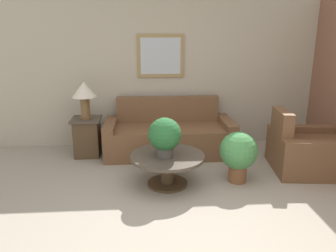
{
  "coord_description": "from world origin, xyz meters",
  "views": [
    {
      "loc": [
        -0.59,
        -2.82,
        2.0
      ],
      "look_at": [
        -0.25,
        1.92,
        0.63
      ],
      "focal_mm": 35.0,
      "sensor_mm": 36.0,
      "label": 1
    }
  ],
  "objects_px": {
    "coffee_table": "(167,163)",
    "table_lamp": "(84,93)",
    "armchair": "(306,151)",
    "couch_main": "(169,136)",
    "potted_plant_floor": "(238,153)",
    "potted_plant_on_table": "(165,136)",
    "side_table": "(87,137)"
  },
  "relations": [
    {
      "from": "coffee_table",
      "to": "table_lamp",
      "type": "height_order",
      "value": "table_lamp"
    },
    {
      "from": "armchair",
      "to": "table_lamp",
      "type": "height_order",
      "value": "table_lamp"
    },
    {
      "from": "couch_main",
      "to": "potted_plant_floor",
      "type": "distance_m",
      "value": 1.46
    },
    {
      "from": "couch_main",
      "to": "potted_plant_on_table",
      "type": "height_order",
      "value": "potted_plant_on_table"
    },
    {
      "from": "armchair",
      "to": "table_lamp",
      "type": "bearing_deg",
      "value": 82.18
    },
    {
      "from": "couch_main",
      "to": "potted_plant_floor",
      "type": "height_order",
      "value": "couch_main"
    },
    {
      "from": "armchair",
      "to": "table_lamp",
      "type": "distance_m",
      "value": 3.52
    },
    {
      "from": "couch_main",
      "to": "potted_plant_on_table",
      "type": "bearing_deg",
      "value": -96.88
    },
    {
      "from": "armchair",
      "to": "potted_plant_floor",
      "type": "xyz_separation_m",
      "value": [
        -1.11,
        -0.31,
        0.12
      ]
    },
    {
      "from": "couch_main",
      "to": "side_table",
      "type": "relative_size",
      "value": 3.32
    },
    {
      "from": "armchair",
      "to": "potted_plant_floor",
      "type": "height_order",
      "value": "armchair"
    },
    {
      "from": "potted_plant_floor",
      "to": "potted_plant_on_table",
      "type": "bearing_deg",
      "value": -175.78
    },
    {
      "from": "table_lamp",
      "to": "potted_plant_floor",
      "type": "distance_m",
      "value": 2.59
    },
    {
      "from": "couch_main",
      "to": "potted_plant_on_table",
      "type": "relative_size",
      "value": 4.11
    },
    {
      "from": "potted_plant_floor",
      "to": "table_lamp",
      "type": "bearing_deg",
      "value": 152.38
    },
    {
      "from": "coffee_table",
      "to": "table_lamp",
      "type": "xyz_separation_m",
      "value": [
        -1.25,
        1.19,
        0.75
      ]
    },
    {
      "from": "couch_main",
      "to": "side_table",
      "type": "height_order",
      "value": "couch_main"
    },
    {
      "from": "side_table",
      "to": "armchair",
      "type": "bearing_deg",
      "value": -14.27
    },
    {
      "from": "table_lamp",
      "to": "potted_plant_on_table",
      "type": "xyz_separation_m",
      "value": [
        1.21,
        -1.23,
        -0.35
      ]
    },
    {
      "from": "potted_plant_on_table",
      "to": "table_lamp",
      "type": "bearing_deg",
      "value": 134.45
    },
    {
      "from": "armchair",
      "to": "potted_plant_on_table",
      "type": "bearing_deg",
      "value": 106.8
    },
    {
      "from": "armchair",
      "to": "coffee_table",
      "type": "xyz_separation_m",
      "value": [
        -2.08,
        -0.34,
        0.01
      ]
    },
    {
      "from": "table_lamp",
      "to": "potted_plant_on_table",
      "type": "relative_size",
      "value": 1.15
    },
    {
      "from": "couch_main",
      "to": "coffee_table",
      "type": "relative_size",
      "value": 2.15
    },
    {
      "from": "potted_plant_on_table",
      "to": "potted_plant_floor",
      "type": "relative_size",
      "value": 0.73
    },
    {
      "from": "couch_main",
      "to": "coffee_table",
      "type": "bearing_deg",
      "value": -95.38
    },
    {
      "from": "couch_main",
      "to": "table_lamp",
      "type": "bearing_deg",
      "value": -179.14
    },
    {
      "from": "potted_plant_on_table",
      "to": "potted_plant_floor",
      "type": "height_order",
      "value": "potted_plant_on_table"
    },
    {
      "from": "coffee_table",
      "to": "potted_plant_on_table",
      "type": "relative_size",
      "value": 1.91
    },
    {
      "from": "potted_plant_on_table",
      "to": "coffee_table",
      "type": "bearing_deg",
      "value": 50.47
    },
    {
      "from": "coffee_table",
      "to": "potted_plant_floor",
      "type": "xyz_separation_m",
      "value": [
        0.97,
        0.03,
        0.11
      ]
    },
    {
      "from": "couch_main",
      "to": "potted_plant_on_table",
      "type": "distance_m",
      "value": 1.33
    }
  ]
}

